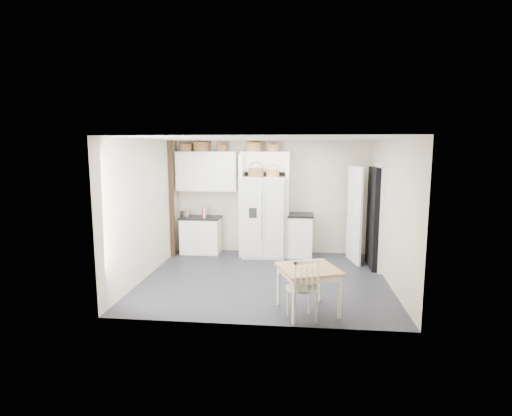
# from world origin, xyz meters

# --- Properties ---
(floor) EXTENTS (4.50, 4.50, 0.00)m
(floor) POSITION_xyz_m (0.00, 0.00, 0.00)
(floor) COLOR black
(floor) RESTS_ON ground
(ceiling) EXTENTS (4.50, 4.50, 0.00)m
(ceiling) POSITION_xyz_m (0.00, 0.00, 2.60)
(ceiling) COLOR white
(ceiling) RESTS_ON wall_back
(wall_back) EXTENTS (4.50, 0.00, 4.50)m
(wall_back) POSITION_xyz_m (0.00, 2.00, 1.30)
(wall_back) COLOR #B4B2A9
(wall_back) RESTS_ON floor
(wall_left) EXTENTS (0.00, 4.00, 4.00)m
(wall_left) POSITION_xyz_m (-2.25, 0.00, 1.30)
(wall_left) COLOR #B4B2A9
(wall_left) RESTS_ON floor
(wall_right) EXTENTS (0.00, 4.00, 4.00)m
(wall_right) POSITION_xyz_m (2.25, 0.00, 1.30)
(wall_right) COLOR #B4B2A9
(wall_right) RESTS_ON floor
(refrigerator) EXTENTS (0.93, 0.75, 1.81)m
(refrigerator) POSITION_xyz_m (-0.15, 1.62, 0.90)
(refrigerator) COLOR silver
(refrigerator) RESTS_ON floor
(base_cab_left) EXTENTS (0.88, 0.56, 0.82)m
(base_cab_left) POSITION_xyz_m (-1.64, 1.70, 0.41)
(base_cab_left) COLOR silver
(base_cab_left) RESTS_ON floor
(base_cab_right) EXTENTS (0.52, 0.63, 0.92)m
(base_cab_right) POSITION_xyz_m (0.66, 1.70, 0.46)
(base_cab_right) COLOR silver
(base_cab_right) RESTS_ON floor
(dining_table) EXTENTS (1.05, 1.05, 0.68)m
(dining_table) POSITION_xyz_m (0.77, -1.45, 0.34)
(dining_table) COLOR olive
(dining_table) RESTS_ON floor
(windsor_chair) EXTENTS (0.57, 0.54, 0.95)m
(windsor_chair) POSITION_xyz_m (0.68, -1.75, 0.48)
(windsor_chair) COLOR silver
(windsor_chair) RESTS_ON floor
(counter_left) EXTENTS (0.92, 0.59, 0.04)m
(counter_left) POSITION_xyz_m (-1.64, 1.70, 0.83)
(counter_left) COLOR black
(counter_left) RESTS_ON base_cab_left
(counter_right) EXTENTS (0.57, 0.67, 0.04)m
(counter_right) POSITION_xyz_m (0.66, 1.70, 0.94)
(counter_right) COLOR black
(counter_right) RESTS_ON base_cab_right
(toaster) EXTENTS (0.24, 0.17, 0.15)m
(toaster) POSITION_xyz_m (-1.98, 1.63, 0.93)
(toaster) COLOR silver
(toaster) RESTS_ON counter_left
(cookbook_red) EXTENTS (0.07, 0.16, 0.24)m
(cookbook_red) POSITION_xyz_m (-1.57, 1.62, 0.97)
(cookbook_red) COLOR maroon
(cookbook_red) RESTS_ON counter_left
(cookbook_cream) EXTENTS (0.05, 0.16, 0.24)m
(cookbook_cream) POSITION_xyz_m (-1.52, 1.62, 0.97)
(cookbook_cream) COLOR beige
(cookbook_cream) RESTS_ON counter_left
(basket_upper_a) EXTENTS (0.31, 0.31, 0.17)m
(basket_upper_a) POSITION_xyz_m (-1.99, 1.83, 2.44)
(basket_upper_a) COLOR brown
(basket_upper_a) RESTS_ON upper_cabinet
(basket_upper_b) EXTENTS (0.36, 0.36, 0.21)m
(basket_upper_b) POSITION_xyz_m (-1.62, 1.83, 2.46)
(basket_upper_b) COLOR brown
(basket_upper_b) RESTS_ON upper_cabinet
(basket_upper_c) EXTENTS (0.27, 0.27, 0.16)m
(basket_upper_c) POSITION_xyz_m (-1.14, 1.83, 2.43)
(basket_upper_c) COLOR brown
(basket_upper_c) RESTS_ON upper_cabinet
(basket_bridge_a) EXTENTS (0.36, 0.36, 0.20)m
(basket_bridge_a) POSITION_xyz_m (-0.41, 1.83, 2.45)
(basket_bridge_a) COLOR #A16A37
(basket_bridge_a) RESTS_ON bridge_cabinet
(basket_bridge_b) EXTENTS (0.28, 0.28, 0.16)m
(basket_bridge_b) POSITION_xyz_m (0.03, 1.83, 2.43)
(basket_bridge_b) COLOR #A16A37
(basket_bridge_b) RESTS_ON bridge_cabinet
(basket_fridge_a) EXTENTS (0.34, 0.34, 0.18)m
(basket_fridge_a) POSITION_xyz_m (-0.33, 1.52, 1.90)
(basket_fridge_a) COLOR brown
(basket_fridge_a) RESTS_ON refrigerator
(basket_fridge_b) EXTENTS (0.28, 0.28, 0.15)m
(basket_fridge_b) POSITION_xyz_m (0.04, 1.52, 1.88)
(basket_fridge_b) COLOR #A16A37
(basket_fridge_b) RESTS_ON refrigerator
(upper_cabinet) EXTENTS (1.40, 0.34, 0.90)m
(upper_cabinet) POSITION_xyz_m (-1.50, 1.83, 1.90)
(upper_cabinet) COLOR silver
(upper_cabinet) RESTS_ON wall_back
(bridge_cabinet) EXTENTS (1.12, 0.34, 0.45)m
(bridge_cabinet) POSITION_xyz_m (-0.15, 1.83, 2.12)
(bridge_cabinet) COLOR silver
(bridge_cabinet) RESTS_ON wall_back
(fridge_panel_left) EXTENTS (0.08, 0.60, 2.30)m
(fridge_panel_left) POSITION_xyz_m (-0.66, 1.70, 1.15)
(fridge_panel_left) COLOR silver
(fridge_panel_left) RESTS_ON floor
(fridge_panel_right) EXTENTS (0.08, 0.60, 2.30)m
(fridge_panel_right) POSITION_xyz_m (0.36, 1.70, 1.15)
(fridge_panel_right) COLOR silver
(fridge_panel_right) RESTS_ON floor
(trim_post) EXTENTS (0.09, 0.09, 2.60)m
(trim_post) POSITION_xyz_m (-2.20, 1.35, 1.30)
(trim_post) COLOR black
(trim_post) RESTS_ON floor
(doorway_void) EXTENTS (0.18, 0.85, 2.05)m
(doorway_void) POSITION_xyz_m (2.16, 1.00, 1.02)
(doorway_void) COLOR black
(doorway_void) RESTS_ON floor
(door_slab) EXTENTS (0.21, 0.79, 2.05)m
(door_slab) POSITION_xyz_m (1.80, 1.33, 1.02)
(door_slab) COLOR white
(door_slab) RESTS_ON floor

